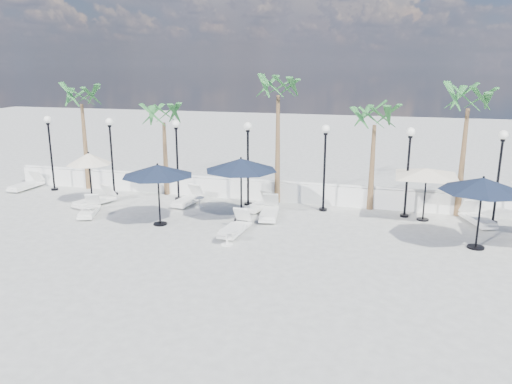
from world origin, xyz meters
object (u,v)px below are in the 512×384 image
(lounger_7, at_px, (477,218))
(parasol_cream_sq_a, at_px, (427,169))
(parasol_navy_mid, at_px, (241,165))
(parasol_cream_small, at_px, (89,160))
(lounger_1, at_px, (89,210))
(lounger_0, at_px, (26,185))
(lounger_2, at_px, (95,200))
(lounger_4, at_px, (235,228))
(lounger_5, at_px, (260,205))
(lounger_6, at_px, (269,212))
(lounger_3, at_px, (188,199))
(parasol_navy_left, at_px, (158,171))
(parasol_navy_right, at_px, (483,185))

(lounger_7, distance_m, parasol_cream_sq_a, 2.88)
(parasol_navy_mid, distance_m, parasol_cream_small, 7.45)
(lounger_1, xyz_separation_m, parasol_cream_small, (-0.88, 1.56, 1.89))
(lounger_1, distance_m, parasol_cream_small, 2.61)
(parasol_cream_small, bearing_deg, lounger_0, 162.02)
(lounger_2, xyz_separation_m, lounger_4, (7.48, -2.09, -0.01))
(lounger_2, xyz_separation_m, lounger_7, (16.68, 1.71, -0.00))
(lounger_5, height_order, lounger_6, lounger_6)
(lounger_0, xyz_separation_m, lounger_6, (13.44, -1.46, 0.01))
(lounger_3, bearing_deg, lounger_4, -37.62)
(parasol_cream_small, bearing_deg, lounger_1, -60.54)
(lounger_0, xyz_separation_m, parasol_cream_sq_a, (19.74, -0.02, 1.95))
(lounger_4, distance_m, lounger_6, 2.46)
(lounger_2, distance_m, lounger_7, 16.76)
(lounger_4, relative_size, parasol_navy_left, 0.72)
(lounger_4, distance_m, parasol_navy_left, 3.87)
(lounger_1, distance_m, lounger_5, 7.41)
(lounger_0, bearing_deg, lounger_6, -4.05)
(lounger_7, relative_size, parasol_navy_left, 0.74)
(parasol_cream_sq_a, bearing_deg, lounger_6, -167.12)
(parasol_navy_mid, xyz_separation_m, parasol_cream_small, (-7.43, 0.49, -0.24))
(parasol_navy_mid, bearing_deg, parasol_navy_left, -155.25)
(lounger_4, bearing_deg, lounger_5, 93.15)
(lounger_2, bearing_deg, parasol_navy_right, 13.96)
(lounger_2, xyz_separation_m, lounger_5, (7.55, 1.30, -0.03))
(parasol_navy_right, height_order, parasol_cream_small, parasol_navy_right)
(lounger_3, distance_m, lounger_7, 12.58)
(lounger_6, bearing_deg, lounger_5, 114.90)
(lounger_3, xyz_separation_m, parasol_navy_mid, (3.12, -1.66, 2.12))
(lounger_5, height_order, parasol_navy_right, parasol_navy_right)
(lounger_6, bearing_deg, lounger_7, 0.94)
(parasol_navy_mid, height_order, parasol_cream_sq_a, parasol_navy_mid)
(lounger_6, height_order, parasol_cream_sq_a, parasol_cream_sq_a)
(parasol_cream_small, bearing_deg, parasol_navy_left, -23.34)
(lounger_0, bearing_deg, lounger_1, -26.32)
(lounger_4, distance_m, parasol_navy_mid, 2.73)
(lounger_1, xyz_separation_m, lounger_5, (6.88, 2.77, -0.01))
(parasol_cream_sq_a, bearing_deg, lounger_1, -167.19)
(lounger_7, distance_m, parasol_navy_right, 3.64)
(lounger_3, relative_size, parasol_navy_mid, 0.70)
(lounger_0, distance_m, parasol_cream_small, 5.56)
(parasol_navy_right, relative_size, parasol_cream_small, 1.18)
(lounger_1, bearing_deg, parasol_navy_left, -25.87)
(lounger_7, height_order, parasol_cream_sq_a, parasol_cream_sq_a)
(lounger_2, bearing_deg, lounger_0, -179.86)
(lounger_6, bearing_deg, lounger_0, 164.87)
(lounger_4, bearing_deg, parasol_cream_small, 168.45)
(parasol_cream_sq_a, bearing_deg, parasol_navy_right, -60.45)
(lounger_1, bearing_deg, lounger_2, 94.25)
(lounger_7, height_order, parasol_cream_small, parasol_cream_small)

